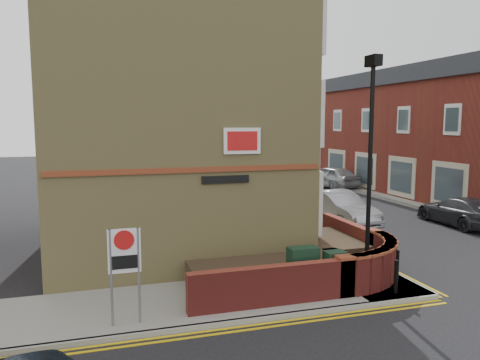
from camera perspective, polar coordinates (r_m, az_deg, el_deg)
name	(u,v)px	position (r m, az deg, el deg)	size (l,w,h in m)	color
ground	(335,312)	(12.23, 11.56, -15.45)	(120.00, 120.00, 0.00)	black
pavement_corner	(184,303)	(12.43, -6.79, -14.66)	(13.00, 3.00, 0.12)	gray
pavement_main	(233,201)	(27.34, -0.85, -2.63)	(2.00, 32.00, 0.12)	gray
pavement_far	(426,200)	(29.78, 21.68, -2.34)	(4.00, 40.00, 0.12)	gray
kerb_side	(196,327)	(11.08, -5.35, -17.45)	(13.00, 0.15, 0.12)	gray
kerb_main_near	(249,201)	(27.63, 1.15, -2.53)	(0.15, 32.00, 0.12)	gray
kerb_main_far	(397,202)	(28.58, 18.54, -2.58)	(0.15, 40.00, 0.12)	gray
yellow_lines_side	(199,334)	(10.88, -5.06, -18.24)	(13.00, 0.28, 0.01)	gold
yellow_lines_main	(253,201)	(27.71, 1.64, -2.62)	(0.28, 32.00, 0.01)	gold
corner_building	(168,80)	(18.15, -8.74, 11.94)	(8.95, 10.40, 13.60)	tan
garden_wall	(295,279)	(14.32, 6.69, -11.94)	(6.80, 6.00, 1.20)	maroon
lamppost	(370,170)	(13.23, 15.54, 1.13)	(0.25, 0.50, 6.30)	black
utility_cabinet_large	(303,269)	(12.94, 7.66, -10.69)	(0.80, 0.45, 1.20)	#15301E
utility_cabinet_small	(335,271)	(13.05, 11.47, -10.85)	(0.55, 0.40, 1.10)	#15301E
bollard_near	(396,277)	(13.36, 18.49, -11.10)	(0.11, 0.11, 0.90)	black
bollard_far	(397,266)	(14.32, 18.59, -9.88)	(0.11, 0.11, 0.90)	black
zone_sign	(125,259)	(10.82, -13.90, -9.28)	(0.72, 0.07, 2.20)	slate
far_terrace	(407,132)	(33.51, 19.73, 5.58)	(5.40, 30.40, 8.00)	maroon
far_terrace_cream	(287,128)	(51.90, 5.69, 6.33)	(5.40, 12.40, 8.00)	#B7AE97
tree_near	(243,121)	(25.08, 0.39, 7.15)	(3.64, 3.65, 6.70)	#382B1E
tree_mid	(209,115)	(32.80, -3.83, 7.97)	(4.03, 4.03, 7.42)	#382B1E
tree_far	(187,119)	(40.63, -6.43, 7.36)	(3.81, 3.81, 7.00)	#382B1E
traffic_light_assembly	(205,147)	(35.82, -4.26, 4.02)	(0.20, 0.16, 4.20)	black
silver_car_near	(338,208)	(21.95, 11.89, -3.34)	(1.60, 4.58, 1.51)	#9B9CA2
red_car_main	(259,190)	(27.72, 2.33, -1.23)	(2.22, 4.80, 1.34)	maroon
grey_car_far	(460,211)	(23.48, 25.21, -3.45)	(1.82, 4.49, 1.30)	#2C2D31
silver_car_far	(332,177)	(34.08, 11.11, 0.39)	(1.86, 4.63, 1.58)	#969A9D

